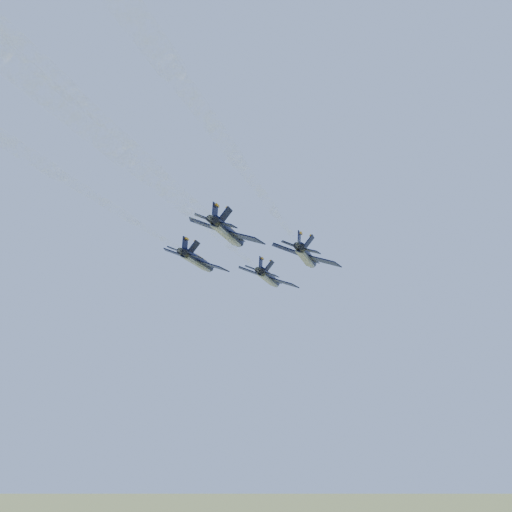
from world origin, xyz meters
The scene contains 5 objects.
jet_lead centered at (-3.20, 13.37, 104.64)m, with size 12.93×18.55×5.97m.
jet_left centered at (-10.39, -3.48, 104.64)m, with size 12.93×18.55×5.97m.
jet_right centered at (9.67, 3.95, 104.64)m, with size 12.93×18.55×5.97m.
jet_slot centered at (2.70, -13.84, 104.64)m, with size 12.93×18.55×5.97m.
smoke_trail_lead centered at (16.79, -60.33, 104.68)m, with size 28.85×98.34×3.67m.
Camera 1 is at (49.85, -91.93, 69.07)m, focal length 40.00 mm.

